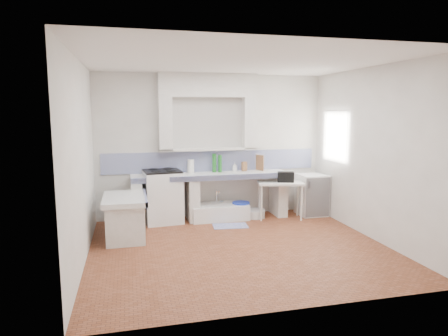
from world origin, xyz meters
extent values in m
plane|color=brown|center=(0.00, 0.00, 0.00)|extent=(4.50, 4.50, 0.00)
plane|color=white|center=(0.00, 0.00, 2.80)|extent=(4.50, 4.50, 0.00)
plane|color=white|center=(0.00, 2.00, 1.40)|extent=(4.50, 0.00, 4.50)
plane|color=white|center=(0.00, -2.00, 1.40)|extent=(4.50, 0.00, 4.50)
plane|color=white|center=(-2.25, 0.00, 1.40)|extent=(0.00, 4.50, 4.50)
plane|color=white|center=(2.25, 0.00, 1.40)|extent=(0.00, 4.50, 4.50)
cube|color=white|center=(-0.10, 1.88, 2.58)|extent=(1.90, 0.25, 0.45)
cube|color=#351D11|center=(2.42, 1.20, 1.60)|extent=(0.35, 0.86, 1.06)
cube|color=white|center=(2.28, 1.20, 1.98)|extent=(0.01, 0.84, 0.24)
cube|color=white|center=(-0.10, 1.70, 0.86)|extent=(3.00, 0.60, 0.08)
cube|color=navy|center=(-0.10, 1.42, 0.86)|extent=(3.00, 0.04, 0.10)
cube|color=white|center=(-1.50, 1.70, 0.41)|extent=(0.20, 0.55, 0.82)
cube|color=white|center=(-0.45, 1.70, 0.41)|extent=(0.20, 0.55, 0.82)
cube|color=white|center=(1.30, 1.70, 0.41)|extent=(0.20, 0.55, 0.82)
cube|color=white|center=(-1.70, 0.90, 0.66)|extent=(0.70, 1.10, 0.08)
cube|color=white|center=(-1.70, 0.90, 0.31)|extent=(0.60, 1.00, 0.62)
cube|color=navy|center=(-1.37, 0.90, 0.66)|extent=(0.04, 1.10, 0.10)
cube|color=navy|center=(0.00, 1.99, 1.10)|extent=(4.27, 0.03, 0.40)
cube|color=white|center=(-1.02, 1.72, 0.48)|extent=(0.75, 0.73, 0.96)
cube|color=white|center=(0.06, 1.67, 0.13)|extent=(1.10, 0.60, 0.26)
cube|color=white|center=(1.23, 1.43, 0.36)|extent=(0.95, 0.67, 0.04)
cube|color=white|center=(1.96, 1.54, 0.41)|extent=(0.54, 0.54, 0.83)
cylinder|color=#D35334|center=(-0.15, 1.72, 0.14)|extent=(0.39, 0.39, 0.28)
cylinder|color=#DF432C|center=(0.08, 1.55, 0.12)|extent=(0.27, 0.27, 0.24)
cylinder|color=#1935D0|center=(0.49, 1.62, 0.16)|extent=(0.42, 0.42, 0.32)
cylinder|color=white|center=(0.78, 1.60, 0.08)|extent=(0.47, 0.47, 0.15)
cylinder|color=silver|center=(-0.07, 1.85, 0.14)|extent=(0.09, 0.09, 0.28)
cylinder|color=silver|center=(0.15, 1.85, 0.16)|extent=(0.09, 0.09, 0.31)
cube|color=black|center=(1.33, 1.41, 0.82)|extent=(0.35, 0.27, 0.20)
cylinder|color=#1C6921|center=(0.00, 1.83, 1.08)|extent=(0.09, 0.09, 0.36)
cylinder|color=#1C6921|center=(0.11, 1.81, 1.07)|extent=(0.09, 0.09, 0.34)
cube|color=brown|center=(0.62, 1.85, 0.99)|extent=(0.11, 0.10, 0.18)
cube|color=brown|center=(0.95, 1.85, 1.06)|extent=(0.10, 0.22, 0.31)
cylinder|color=white|center=(-0.46, 1.85, 1.03)|extent=(0.17, 0.17, 0.26)
imported|color=white|center=(0.42, 1.85, 0.99)|extent=(0.09, 0.10, 0.18)
cube|color=#31389B|center=(0.15, 1.13, 0.01)|extent=(0.66, 0.42, 0.01)
camera|label=1|loc=(-1.61, -5.65, 2.09)|focal=31.72mm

